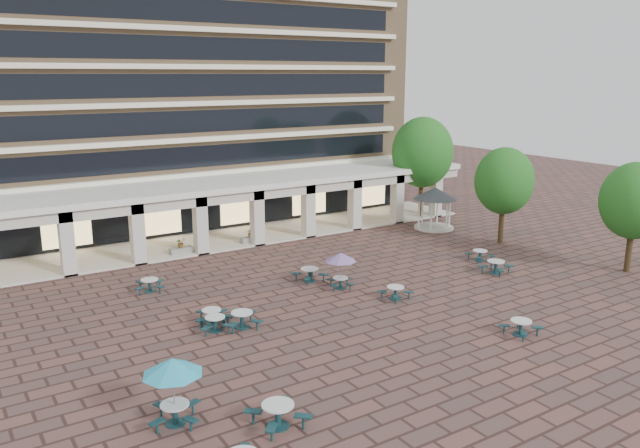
% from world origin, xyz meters
% --- Properties ---
extents(ground, '(120.00, 120.00, 0.00)m').
position_xyz_m(ground, '(0.00, 0.00, 0.00)').
color(ground, brown).
rests_on(ground, ground).
extents(apartment_building, '(40.00, 15.50, 25.20)m').
position_xyz_m(apartment_building, '(0.00, 25.47, 12.60)').
color(apartment_building, '#A0805A').
rests_on(apartment_building, ground).
extents(retail_arcade, '(42.00, 6.60, 4.40)m').
position_xyz_m(retail_arcade, '(0.00, 14.80, 3.00)').
color(retail_arcade, white).
rests_on(retail_arcade, ground).
extents(picnic_table_1, '(1.96, 1.96, 0.85)m').
position_xyz_m(picnic_table_1, '(-8.05, -8.97, 0.51)').
color(picnic_table_1, '#143B3E').
rests_on(picnic_table_1, ground).
extents(picnic_table_2, '(1.71, 1.71, 0.72)m').
position_xyz_m(picnic_table_2, '(5.16, -8.26, 0.43)').
color(picnic_table_2, '#143B3E').
rests_on(picnic_table_2, ground).
extents(picnic_table_3, '(2.04, 2.04, 0.78)m').
position_xyz_m(picnic_table_3, '(11.30, -1.23, 0.47)').
color(picnic_table_3, '#143B3E').
rests_on(picnic_table_3, ground).
extents(picnic_table_4, '(2.11, 2.11, 2.43)m').
position_xyz_m(picnic_table_4, '(-10.94, -6.89, 2.07)').
color(picnic_table_4, '#143B3E').
rests_on(picnic_table_4, ground).
extents(picnic_table_5, '(1.85, 1.85, 0.72)m').
position_xyz_m(picnic_table_5, '(-6.56, -0.18, 0.43)').
color(picnic_table_5, '#143B3E').
rests_on(picnic_table_5, ground).
extents(picnic_table_6, '(1.79, 1.79, 2.07)m').
position_xyz_m(picnic_table_6, '(1.81, 1.59, 1.76)').
color(picnic_table_6, '#143B3E').
rests_on(picnic_table_6, ground).
extents(picnic_table_7, '(1.73, 1.73, 0.69)m').
position_xyz_m(picnic_table_7, '(12.45, 1.14, 0.41)').
color(picnic_table_7, '#143B3E').
rests_on(picnic_table_7, ground).
extents(picnic_table_8, '(1.92, 1.92, 0.70)m').
position_xyz_m(picnic_table_8, '(-6.33, 0.78, 0.42)').
color(picnic_table_8, '#143B3E').
rests_on(picnic_table_8, ground).
extents(picnic_table_9, '(1.99, 1.99, 0.79)m').
position_xyz_m(picnic_table_9, '(-5.32, -0.50, 0.47)').
color(picnic_table_9, '#143B3E').
rests_on(picnic_table_9, ground).
extents(picnic_table_10, '(1.71, 1.71, 0.70)m').
position_xyz_m(picnic_table_10, '(3.31, -1.42, 0.42)').
color(picnic_table_10, '#143B3E').
rests_on(picnic_table_10, ground).
extents(picnic_table_12, '(1.92, 1.92, 0.72)m').
position_xyz_m(picnic_table_12, '(-7.42, 6.87, 0.43)').
color(picnic_table_12, '#143B3E').
rests_on(picnic_table_12, ground).
extents(picnic_table_13, '(1.84, 1.84, 0.78)m').
position_xyz_m(picnic_table_13, '(1.00, 3.57, 0.47)').
color(picnic_table_13, '#143B3E').
rests_on(picnic_table_13, ground).
extents(gazebo, '(3.45, 3.45, 3.21)m').
position_xyz_m(gazebo, '(15.97, 9.27, 2.42)').
color(gazebo, beige).
rests_on(gazebo, ground).
extents(tree_east_a, '(4.12, 4.12, 6.86)m').
position_xyz_m(tree_east_a, '(17.04, 3.51, 4.47)').
color(tree_east_a, '#403019').
rests_on(tree_east_a, ground).
extents(tree_east_b, '(4.05, 4.05, 6.75)m').
position_xyz_m(tree_east_b, '(18.34, -5.34, 4.41)').
color(tree_east_b, '#403019').
rests_on(tree_east_b, ground).
extents(tree_east_c, '(5.05, 5.05, 8.42)m').
position_xyz_m(tree_east_c, '(17.62, 12.74, 5.50)').
color(tree_east_c, '#403019').
rests_on(tree_east_c, ground).
extents(planter_left, '(1.50, 0.69, 1.19)m').
position_xyz_m(planter_left, '(-3.36, 12.90, 0.45)').
color(planter_left, gray).
rests_on(planter_left, ground).
extents(planter_right, '(1.50, 0.60, 1.15)m').
position_xyz_m(planter_right, '(1.84, 12.90, 0.42)').
color(planter_right, gray).
rests_on(planter_right, ground).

